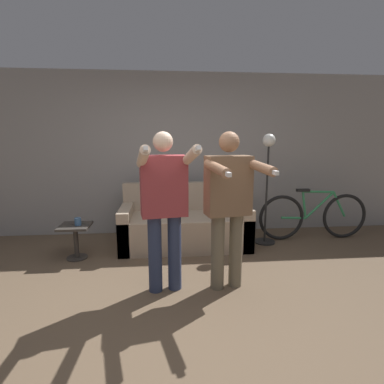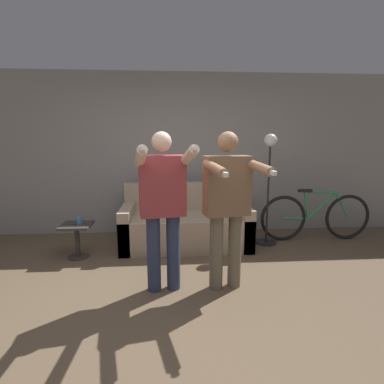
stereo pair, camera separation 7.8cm
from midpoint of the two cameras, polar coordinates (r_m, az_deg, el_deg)
ground_plane at (r=2.95m, az=-3.56°, el=-22.23°), size 16.00×16.00×0.00m
wall_back at (r=4.96m, az=-4.61°, el=7.08°), size 10.00×0.05×2.60m
couch at (r=4.47m, az=-1.86°, el=-6.41°), size 1.85×0.86×0.90m
person_left at (r=3.00m, az=-6.05°, el=-1.78°), size 0.59×0.71×1.64m
person_right at (r=3.06m, az=6.25°, el=-1.65°), size 0.60×0.74×1.65m
cat at (r=4.63m, az=-5.99°, el=2.72°), size 0.44×0.12×0.17m
floor_lamp at (r=4.52m, az=13.72°, el=4.06°), size 0.32×0.32×1.63m
side_table at (r=4.27m, az=-21.79°, el=-7.60°), size 0.39×0.39×0.46m
cup at (r=4.20m, az=-21.41°, el=-5.26°), size 0.08×0.08×0.10m
bicycle at (r=5.05m, az=21.67°, el=-4.25°), size 1.74×0.07×0.80m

